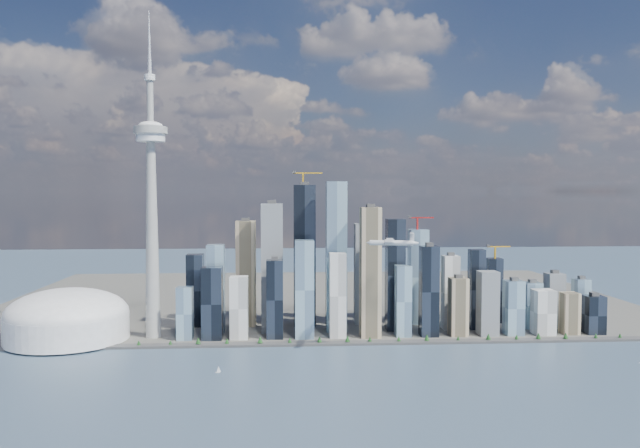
{
  "coord_description": "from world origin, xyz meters",
  "views": [
    {
      "loc": [
        -80.78,
        -760.73,
        252.2
      ],
      "look_at": [
        -17.05,
        260.0,
        198.6
      ],
      "focal_mm": 35.0,
      "sensor_mm": 36.0,
      "label": 1
    }
  ],
  "objects": [
    {
      "name": "ground",
      "position": [
        0.0,
        0.0,
        0.0
      ],
      "size": [
        4000.0,
        4000.0,
        0.0
      ],
      "primitive_type": "plane",
      "color": "#374761",
      "rests_on": "ground"
    },
    {
      "name": "needle_tower",
      "position": [
        -300.0,
        310.0,
        235.84
      ],
      "size": [
        56.0,
        56.0,
        550.5
      ],
      "color": "gray",
      "rests_on": "land"
    },
    {
      "name": "skyscraper_cluster",
      "position": [
        59.61,
        336.81,
        89.74
      ],
      "size": [
        736.0,
        142.0,
        287.17
      ],
      "color": "black",
      "rests_on": "land"
    },
    {
      "name": "seawall",
      "position": [
        0.0,
        250.0,
        2.0
      ],
      "size": [
        1100.0,
        22.0,
        4.0
      ],
      "primitive_type": "cube",
      "color": "#383838",
      "rests_on": "ground"
    },
    {
      "name": "land",
      "position": [
        0.0,
        700.0,
        1.5
      ],
      "size": [
        1400.0,
        900.0,
        3.0
      ],
      "primitive_type": "cube",
      "color": "#4C4C47",
      "rests_on": "ground"
    },
    {
      "name": "airplane",
      "position": [
        87.54,
        173.92,
        175.06
      ],
      "size": [
        79.43,
        70.6,
        19.43
      ],
      "rotation": [
        0.0,
        0.0,
        -0.19
      ],
      "color": "silver",
      "rests_on": "ground"
    },
    {
      "name": "dome_stadium",
      "position": [
        -440.0,
        300.0,
        39.44
      ],
      "size": [
        200.0,
        200.0,
        86.0
      ],
      "color": "silver",
      "rests_on": "land"
    },
    {
      "name": "sailboat_west",
      "position": [
        -168.95,
        101.42,
        3.29
      ],
      "size": [
        7.38,
        2.18,
        10.26
      ],
      "rotation": [
        0.0,
        0.0,
        -0.04
      ],
      "color": "silver",
      "rests_on": "ground"
    },
    {
      "name": "shoreline_trees",
      "position": [
        0.0,
        250.0,
        8.78
      ],
      "size": [
        960.53,
        7.2,
        8.8
      ],
      "color": "#3F2D1E",
      "rests_on": "seawall"
    }
  ]
}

